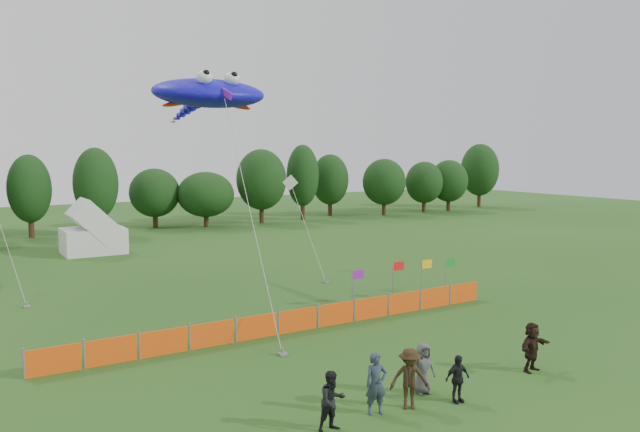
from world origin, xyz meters
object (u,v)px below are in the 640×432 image
spectator_b (332,401)px  tent_right (93,232)px  spectator_a (376,384)px  spectator_c (410,379)px  spectator_f (532,347)px  barrier_fence (298,320)px  spectator_e (423,368)px  spectator_d (457,379)px  stingray_kite (207,94)px

spectator_b → tent_right: bearing=86.5°
spectator_a → spectator_c: spectator_c is taller
spectator_b → spectator_f: spectator_f is taller
barrier_fence → spectator_f: size_ratio=12.20×
barrier_fence → spectator_b: bearing=-113.9°
spectator_a → spectator_e: 2.34m
tent_right → spectator_a: 34.97m
tent_right → spectator_e: tent_right is taller
spectator_a → spectator_e: bearing=25.8°
tent_right → spectator_c: bearing=-86.7°
barrier_fence → spectator_d: 9.38m
spectator_b → spectator_c: 2.86m
spectator_b → stingray_kite: stingray_kite is taller
barrier_fence → stingray_kite: (0.21, 10.76, 10.59)m
barrier_fence → spectator_a: spectator_a is taller
spectator_d → stingray_kite: stingray_kite is taller
tent_right → barrier_fence: 26.43m
barrier_fence → spectator_c: size_ratio=11.50×
spectator_c → spectator_b: bearing=-148.3°
tent_right → spectator_c: 35.23m
spectator_b → spectator_d: size_ratio=1.14×
barrier_fence → spectator_d: (0.47, -9.37, 0.27)m
spectator_a → spectator_c: bearing=2.6°
tent_right → stingray_kite: 18.44m
tent_right → spectator_e: 34.60m
spectator_a → spectator_d: (2.73, -0.64, -0.18)m
barrier_fence → spectator_e: size_ratio=13.05×
spectator_e → stingray_kite: (0.17, 18.99, 10.25)m
spectator_c → spectator_d: 1.66m
barrier_fence → spectator_d: size_ratio=14.30×
spectator_f → tent_right: bearing=93.6°
spectator_c → spectator_e: bearing=62.6°
spectator_e → stingray_kite: size_ratio=0.08×
tent_right → spectator_e: (3.17, -34.45, -0.78)m
spectator_a → spectator_c: size_ratio=0.99×
barrier_fence → spectator_b: size_ratio=12.54×
barrier_fence → spectator_d: spectator_d is taller
spectator_b → spectator_a: bearing=6.1°
spectator_e → spectator_f: spectator_f is taller
spectator_f → barrier_fence: bearing=109.4°
spectator_a → spectator_b: spectator_a is taller
barrier_fence → spectator_f: 9.95m
spectator_a → spectator_b: 1.75m
spectator_f → stingray_kite: stingray_kite is taller
spectator_a → spectator_e: size_ratio=1.13×
spectator_c → spectator_f: size_ratio=1.06×
tent_right → barrier_fence: bearing=-83.2°
tent_right → spectator_f: tent_right is taller
spectator_a → spectator_e: spectator_a is taller
barrier_fence → spectator_a: (-2.25, -8.73, 0.44)m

